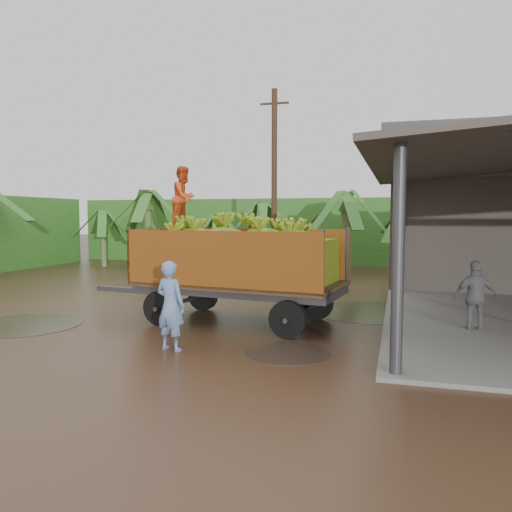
# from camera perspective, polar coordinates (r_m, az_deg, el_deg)

# --- Properties ---
(ground) EXTENTS (100.00, 100.00, 0.00)m
(ground) POSITION_cam_1_polar(r_m,az_deg,el_deg) (13.37, -7.77, -6.85)
(ground) COLOR black
(ground) RESTS_ON ground
(hedge_north) EXTENTS (22.00, 3.00, 3.60)m
(hedge_north) POSITION_cam_1_polar(r_m,az_deg,el_deg) (28.93, 1.38, 2.93)
(hedge_north) COLOR #2D661E
(hedge_north) RESTS_ON ground
(banana_trailer) EXTENTS (7.05, 3.06, 3.93)m
(banana_trailer) POSITION_cam_1_polar(r_m,az_deg,el_deg) (12.32, -1.98, -0.69)
(banana_trailer) COLOR #AD6018
(banana_trailer) RESTS_ON ground
(man_blue) EXTENTS (0.73, 0.57, 1.78)m
(man_blue) POSITION_cam_1_polar(r_m,az_deg,el_deg) (9.97, -9.74, -5.61)
(man_blue) COLOR #6988BF
(man_blue) RESTS_ON ground
(man_grey) EXTENTS (1.02, 0.57, 1.65)m
(man_grey) POSITION_cam_1_polar(r_m,az_deg,el_deg) (12.31, 23.80, -4.30)
(man_grey) COLOR slate
(man_grey) RESTS_ON ground
(utility_pole) EXTENTS (1.20, 0.24, 7.84)m
(utility_pole) POSITION_cam_1_polar(r_m,az_deg,el_deg) (20.95, 2.10, 8.25)
(utility_pole) COLOR #47301E
(utility_pole) RESTS_ON ground
(banana_plants) EXTENTS (25.42, 19.81, 4.45)m
(banana_plants) POSITION_cam_1_polar(r_m,az_deg,el_deg) (21.53, -14.38, 2.28)
(banana_plants) COLOR #2D661E
(banana_plants) RESTS_ON ground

